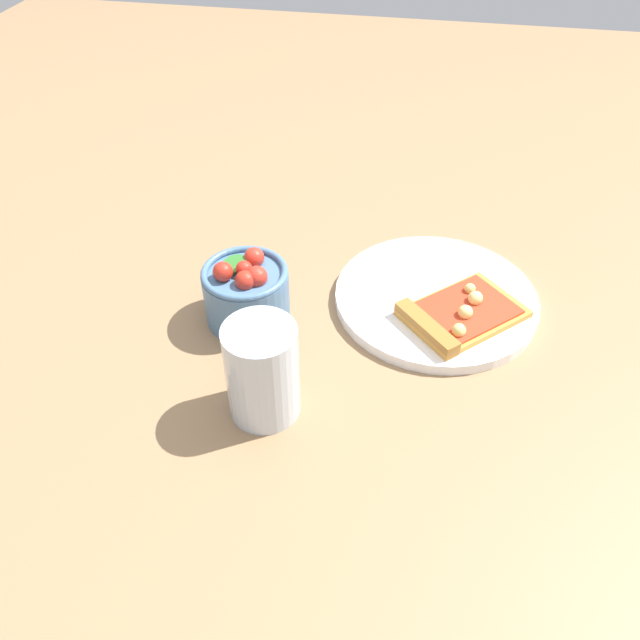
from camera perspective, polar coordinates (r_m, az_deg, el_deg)
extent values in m
plane|color=#93704C|center=(0.77, 8.87, -0.44)|extent=(2.40, 2.40, 0.00)
cylinder|color=white|center=(0.80, 10.50, 1.97)|extent=(0.25, 0.25, 0.01)
cube|color=gold|center=(0.77, 12.96, 0.59)|extent=(0.16, 0.16, 0.01)
cube|color=#A36B2D|center=(0.73, 9.65, -0.74)|extent=(0.08, 0.08, 0.02)
cube|color=red|center=(0.77, 13.02, 0.90)|extent=(0.14, 0.14, 0.00)
sphere|color=#F2D87F|center=(0.78, 13.98, 1.94)|extent=(0.02, 0.02, 0.02)
sphere|color=#EAD172|center=(0.73, 12.55, -0.92)|extent=(0.02, 0.02, 0.02)
sphere|color=#EAD172|center=(0.79, 13.52, 2.79)|extent=(0.01, 0.01, 0.01)
sphere|color=#F2D87F|center=(0.75, 13.12, 0.62)|extent=(0.02, 0.02, 0.02)
cylinder|color=#4C7299|center=(0.76, -6.69, 2.19)|extent=(0.10, 0.10, 0.07)
torus|color=#4C7299|center=(0.73, -6.91, 4.33)|extent=(0.10, 0.10, 0.01)
sphere|color=red|center=(0.73, -6.94, 4.67)|extent=(0.02, 0.02, 0.02)
sphere|color=red|center=(0.72, -5.80, 3.95)|extent=(0.03, 0.03, 0.03)
sphere|color=red|center=(0.72, -6.85, 3.59)|extent=(0.02, 0.02, 0.02)
sphere|color=red|center=(0.73, -8.86, 4.38)|extent=(0.02, 0.02, 0.02)
sphere|color=red|center=(0.74, -6.13, 5.49)|extent=(0.02, 0.02, 0.02)
cylinder|color=#388433|center=(0.74, -7.84, 5.02)|extent=(0.04, 0.04, 0.01)
cylinder|color=silver|center=(0.63, -5.29, -4.71)|extent=(0.07, 0.07, 0.11)
cylinder|color=black|center=(0.64, -5.26, -5.01)|extent=(0.07, 0.07, 0.10)
cube|color=white|center=(0.61, -6.44, -1.74)|extent=(0.02, 0.02, 0.02)
cube|color=white|center=(0.60, -4.59, -3.14)|extent=(0.02, 0.02, 0.02)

